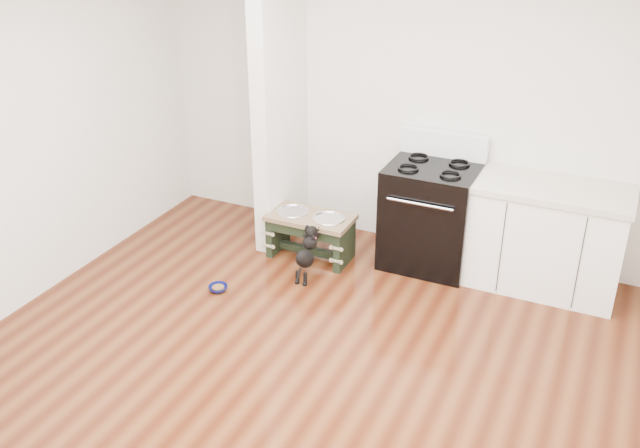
% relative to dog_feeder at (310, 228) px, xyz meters
% --- Properties ---
extents(ground, '(5.00, 5.00, 0.00)m').
position_rel_dog_feeder_xyz_m(ground, '(0.74, -1.80, -0.30)').
color(ground, '#41190B').
rests_on(ground, ground).
extents(room_shell, '(5.00, 5.00, 5.00)m').
position_rel_dog_feeder_xyz_m(room_shell, '(0.74, -1.80, 1.32)').
color(room_shell, silver).
rests_on(room_shell, ground).
extents(partition_wall, '(0.15, 0.80, 2.70)m').
position_rel_dog_feeder_xyz_m(partition_wall, '(-0.43, 0.30, 1.05)').
color(partition_wall, silver).
rests_on(partition_wall, ground).
extents(oven_range, '(0.76, 0.69, 1.14)m').
position_rel_dog_feeder_xyz_m(oven_range, '(0.99, 0.36, 0.18)').
color(oven_range, black).
rests_on(oven_range, ground).
extents(cabinet_run, '(1.24, 0.64, 0.91)m').
position_rel_dog_feeder_xyz_m(cabinet_run, '(1.97, 0.37, 0.16)').
color(cabinet_run, white).
rests_on(cabinet_run, ground).
extents(dog_feeder, '(0.76, 0.41, 0.43)m').
position_rel_dog_feeder_xyz_m(dog_feeder, '(0.00, 0.00, 0.00)').
color(dog_feeder, black).
rests_on(dog_feeder, ground).
extents(puppy, '(0.13, 0.39, 0.46)m').
position_rel_dog_feeder_xyz_m(puppy, '(0.14, -0.35, -0.04)').
color(puppy, black).
rests_on(puppy, ground).
extents(floor_bowl, '(0.20, 0.20, 0.05)m').
position_rel_dog_feeder_xyz_m(floor_bowl, '(-0.45, -0.85, -0.27)').
color(floor_bowl, '#0B1152').
rests_on(floor_bowl, ground).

